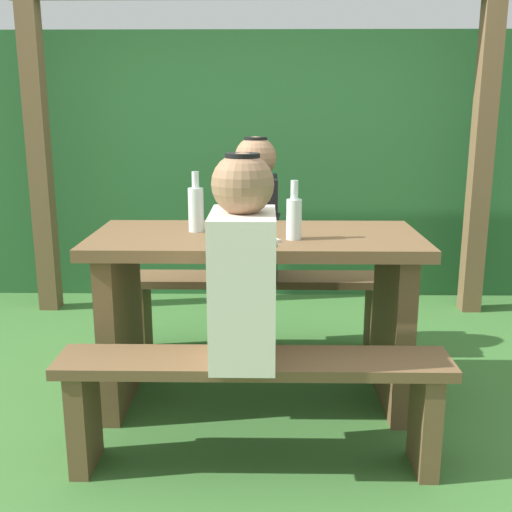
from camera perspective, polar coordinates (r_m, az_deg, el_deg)
The scene contains 13 objects.
ground_plane at distance 2.89m, azimuth 0.00°, elevation -13.05°, with size 12.00×12.00×0.00m, color #396B2F.
hedge_backdrop at distance 4.54m, azimuth 0.38°, elevation 8.50°, with size 6.40×0.66×1.78m, color #295F30.
pergola_post_left at distance 4.14m, azimuth -19.32°, elevation 8.16°, with size 0.12×0.12×1.91m, color brown.
pergola_post_right at distance 4.11m, azimuth 20.03°, elevation 8.08°, with size 0.12×0.12×1.91m, color brown.
picnic_table at distance 2.69m, azimuth 0.00°, elevation -3.14°, with size 1.40×0.64×0.77m.
bench_near at distance 2.27m, azimuth -0.21°, elevation -12.17°, with size 1.40×0.24×0.43m.
bench_far at distance 3.27m, azimuth 0.14°, elevation -3.89°, with size 1.40×0.24×0.43m.
person_white_shirt at distance 2.11m, azimuth -1.20°, elevation -1.00°, with size 0.25×0.35×0.72m.
person_black_coat at distance 3.16m, azimuth -0.04°, elevation 3.94°, with size 0.25×0.35×0.72m.
drinking_glass at distance 2.66m, azimuth -1.00°, elevation 3.06°, with size 0.07×0.07×0.08m, color silver.
bottle_left at distance 2.68m, azimuth -5.56°, elevation 4.46°, with size 0.07×0.07×0.26m.
bottle_right at distance 2.52m, azimuth 3.53°, elevation 3.66°, with size 0.06×0.06×0.24m.
cell_phone at distance 2.52m, azimuth 0.86°, elevation 1.63°, with size 0.07×0.14×0.01m, color silver.
Camera 1 is at (0.04, -2.58, 1.30)m, focal length 43.36 mm.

